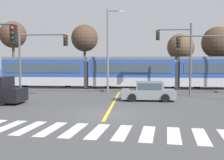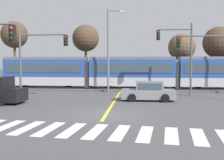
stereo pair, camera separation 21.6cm
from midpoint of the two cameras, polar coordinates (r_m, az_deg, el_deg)
name	(u,v)px [view 1 (the left image)]	position (r m, az deg, el deg)	size (l,w,h in m)	color
ground_plane	(107,114)	(16.51, -1.39, -7.02)	(200.00, 200.00, 0.00)	#474749
track_bed	(121,89)	(30.68, 1.56, -1.86)	(120.00, 4.00, 0.18)	#56514C
rail_near	(120,88)	(29.95, 1.48, -1.73)	(120.00, 0.08, 0.10)	#939399
rail_far	(121,87)	(31.38, 1.64, -1.48)	(120.00, 0.08, 0.10)	#939399
light_rail_tram	(131,71)	(30.50, 3.73, 1.79)	(28.00, 2.64, 3.43)	#B7BAC1
crosswalk_stripe_1	(8,127)	(14.38, -20.85, -8.87)	(0.56, 2.80, 0.01)	silver
crosswalk_stripe_2	(29,128)	(13.84, -16.93, -9.28)	(0.56, 2.80, 0.01)	silver
crosswalk_stripe_3	(51,129)	(13.37, -12.71, -9.67)	(0.56, 2.80, 0.01)	silver
crosswalk_stripe_4	(74,130)	(12.97, -8.18, -10.03)	(0.56, 2.80, 0.01)	silver
crosswalk_stripe_5	(98,131)	(12.66, -3.40, -10.34)	(0.56, 2.80, 0.01)	silver
crosswalk_stripe_6	(122,132)	(12.44, 1.60, -10.59)	(0.56, 2.80, 0.01)	silver
crosswalk_stripe_7	(148,134)	(12.31, 6.74, -10.77)	(0.56, 2.80, 0.01)	silver
crosswalk_stripe_8	(174,135)	(12.29, 11.96, -10.86)	(0.56, 2.80, 0.01)	silver
crosswalk_stripe_9	(201,136)	(12.36, 17.16, -10.86)	(0.56, 2.80, 0.01)	silver
lane_centre_line	(114,102)	(21.61, 0.13, -4.45)	(0.20, 14.33, 0.01)	gold
sedan_crossing	(148,92)	(22.40, 7.14, -2.40)	(4.20, 1.93, 1.52)	gray
traffic_light_mid_left	(36,52)	(24.67, -15.36, 5.45)	(4.25, 0.38, 5.86)	#515459
traffic_light_far_right	(180,49)	(26.57, 13.33, 6.14)	(3.25, 0.38, 6.59)	#515459
traffic_light_mid_right	(210,53)	(23.97, 18.99, 5.15)	(4.25, 0.38, 5.68)	#515459
street_lamp_centre	(109,46)	(28.14, -0.78, 6.99)	(1.81, 0.28, 8.30)	slate
bare_tree_far_west	(13,35)	(39.91, -19.63, 8.60)	(3.53, 3.53, 8.43)	brown
bare_tree_west	(85,38)	(37.07, -5.74, 8.39)	(3.49, 3.49, 7.89)	brown
bare_tree_east	(181,47)	(35.34, 13.61, 6.45)	(3.29, 3.29, 6.49)	brown
bare_tree_far_east	(218,43)	(35.93, 20.52, 7.08)	(3.80, 3.80, 7.25)	brown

